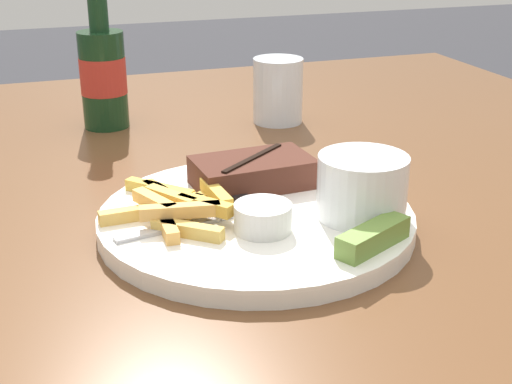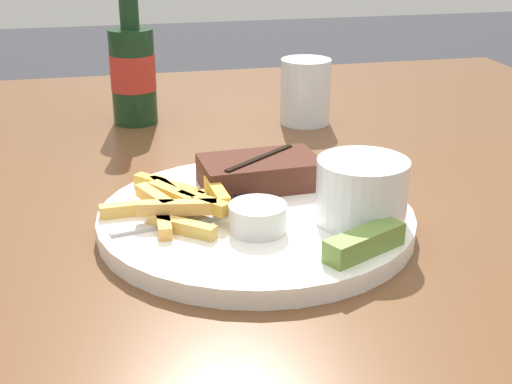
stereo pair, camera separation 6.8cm
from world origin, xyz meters
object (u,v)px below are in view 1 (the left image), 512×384
Objects in this scene: steak_portion at (253,172)px; fork_utensil at (179,226)px; beer_bottle at (103,73)px; drinking_glass at (278,91)px; coleslaw_cup at (362,183)px; knife_utensil at (235,195)px; pickle_spear at (373,237)px; dipping_sauce_cup at (263,216)px; dinner_plate at (256,220)px.

steak_portion reaches higher than fork_utensil.
beer_bottle reaches higher than drinking_glass.
beer_bottle is (-0.18, 0.43, 0.03)m from coleslaw_cup.
beer_bottle is (-0.08, 0.35, 0.06)m from knife_utensil.
pickle_spear is 0.89× the size of drinking_glass.
knife_utensil is at bearing 118.98° from pickle_spear.
coleslaw_cup is 0.07m from pickle_spear.
dipping_sauce_cup is (-0.03, -0.11, -0.00)m from steak_portion.
dinner_plate is 0.04m from knife_utensil.
dipping_sauce_cup is at bearing -112.28° from drinking_glass.
fork_utensil is at bearing -123.02° from drinking_glass.
steak_portion reaches higher than dinner_plate.
dipping_sauce_cup is 0.44m from beer_bottle.
steak_portion is 0.30m from drinking_glass.
dinner_plate is 3.75× the size of pickle_spear.
steak_portion reaches higher than knife_utensil.
pickle_spear is at bearing -56.44° from dinner_plate.
pickle_spear is at bearing -99.75° from drinking_glass.
beer_bottle is at bearing 81.74° from fork_utensil.
dinner_plate is 0.13m from pickle_spear.
dipping_sauce_cup is 0.32× the size of knife_utensil.
knife_utensil is 0.36m from beer_bottle.
drinking_glass is (0.13, 0.27, 0.01)m from steak_portion.
coleslaw_cup is at bearing -19.33° from fork_utensil.
pickle_spear is at bearing -107.54° from coleslaw_cup.
knife_utensil is (-0.00, 0.08, -0.01)m from dipping_sauce_cup.
steak_portion is 1.38× the size of drinking_glass.
fork_utensil is (-0.07, 0.03, -0.01)m from dipping_sauce_cup.
dinner_plate is 0.11m from coleslaw_cup.
dinner_plate is 1.84× the size of knife_utensil.
steak_portion is 0.34m from beer_bottle.
dinner_plate is 0.41m from beer_bottle.
dinner_plate is at bearing 123.56° from pickle_spear.
dinner_plate is 0.08m from fork_utensil.
coleslaw_cup is 0.47m from beer_bottle.
pickle_spear is at bearing -73.10° from steak_portion.
knife_utensil is 0.77× the size of beer_bottle.
beer_bottle is at bearing 108.60° from steak_portion.
beer_bottle reaches higher than dipping_sauce_cup.
steak_portion is 0.13m from coleslaw_cup.
pickle_spear is 0.49× the size of knife_utensil.
dipping_sauce_cup is 0.08m from knife_utensil.
drinking_glass is at bearing 81.62° from coleslaw_cup.
fork_utensil is (-0.17, 0.03, -0.03)m from coleslaw_cup.
beer_bottle is (-0.16, 0.50, 0.05)m from pickle_spear.
drinking_glass is at bearing -13.31° from beer_bottle.
drinking_glass reaches higher than steak_portion.
fork_utensil is 0.41m from drinking_glass.
drinking_glass reaches higher than knife_utensil.
drinking_glass is (0.06, 0.38, -0.01)m from coleslaw_cup.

